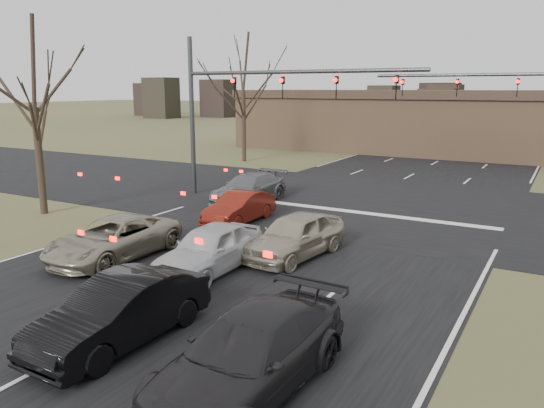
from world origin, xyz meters
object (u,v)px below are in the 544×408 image
Objects in this scene: mast_arm_far at (523,97)px; car_silver_ahead at (295,235)px; car_red_ahead at (240,207)px; car_silver_suv at (113,239)px; car_charcoal_sedan at (250,354)px; car_black_hatch at (121,311)px; mast_arm_near at (245,97)px; car_white_sedan at (210,248)px; car_grey_ahead at (249,188)px; building at (481,123)px.

mast_arm_far reaches higher than car_silver_ahead.
car_silver_suv is at bearing -99.54° from car_red_ahead.
car_charcoal_sedan is (-2.18, -24.51, -4.30)m from mast_arm_far.
car_red_ahead is (-3.56, 10.24, -0.09)m from car_black_hatch.
car_silver_suv is at bearing -83.06° from mast_arm_near.
car_red_ahead is at bearing 113.40° from car_white_sedan.
car_silver_suv is 1.14× the size of car_white_sedan.
mast_arm_far is at bearing 41.22° from mast_arm_near.
car_charcoal_sedan is at bearing -57.54° from mast_arm_near.
car_grey_ahead reaches higher than car_silver_suv.
mast_arm_near is 2.52× the size of car_grey_ahead.
car_silver_ahead is (5.87, -6.55, 0.04)m from car_grey_ahead.
car_silver_suv is 1.25× the size of car_red_ahead.
car_red_ahead is at bearing -61.34° from car_grey_ahead.
car_silver_ahead is (-0.89, -32.05, -1.93)m from building.
car_silver_suv is 9.13m from car_charcoal_sedan.
car_charcoal_sedan is at bearing -95.09° from mast_arm_far.
car_silver_suv is 1.12× the size of car_silver_ahead.
car_charcoal_sedan is (8.00, -4.41, 0.05)m from car_silver_suv.
car_red_ahead is (1.77, -3.57, -0.06)m from car_grey_ahead.
car_red_ahead is 5.08m from car_silver_ahead.
mast_arm_near reaches higher than car_silver_ahead.
car_silver_ahead is (5.11, 3.06, 0.07)m from car_silver_suv.
car_red_ahead is (-2.50, 5.50, -0.09)m from car_white_sedan.
car_white_sedan is at bearing -63.69° from mast_arm_near.
car_silver_ahead is at bearing -48.03° from mast_arm_near.
car_black_hatch is at bearing -87.25° from car_silver_ahead.
car_red_ahead is at bearing -61.26° from mast_arm_near.
car_white_sedan reaches higher than car_red_ahead.
car_grey_ahead is at bearing 112.29° from car_black_hatch.
car_silver_suv is at bearing 138.54° from car_black_hatch.
car_white_sedan is 1.10× the size of car_red_ahead.
car_grey_ahead is at bearing 116.23° from car_red_ahead.
building reaches higher than car_silver_ahead.
building is 9.99× the size of car_white_sedan.
mast_arm_far reaches higher than car_grey_ahead.
building is at bearing 95.49° from car_charcoal_sedan.
mast_arm_far is 2.24× the size of car_charcoal_sedan.
car_silver_suv is 5.95m from car_silver_ahead.
mast_arm_near is 2.75× the size of car_black_hatch.
mast_arm_far reaches higher than car_red_ahead.
car_charcoal_sedan is (4.50, -4.94, -0.00)m from car_white_sedan.
car_red_ahead is at bearing 126.42° from car_charcoal_sedan.
car_white_sedan reaches higher than car_charcoal_sedan.
mast_arm_near is (-7.23, -25.00, 2.41)m from building.
car_silver_ahead is at bearing 113.77° from car_charcoal_sedan.
car_black_hatch is (-5.62, -24.30, -4.29)m from mast_arm_far.
car_silver_ahead is at bearing 56.42° from car_white_sedan.
car_red_ahead is at bearing -123.14° from mast_arm_far.
car_charcoal_sedan is (3.44, -0.21, -0.01)m from car_black_hatch.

